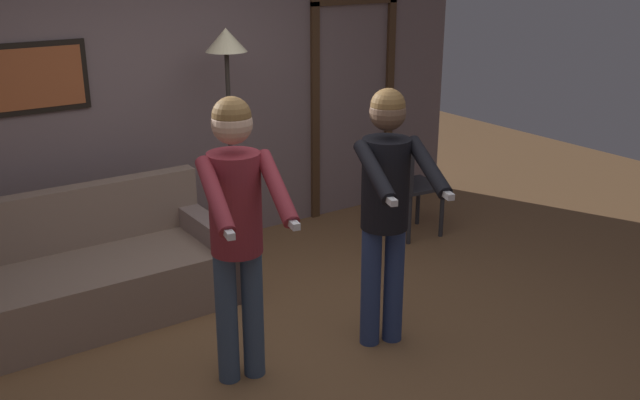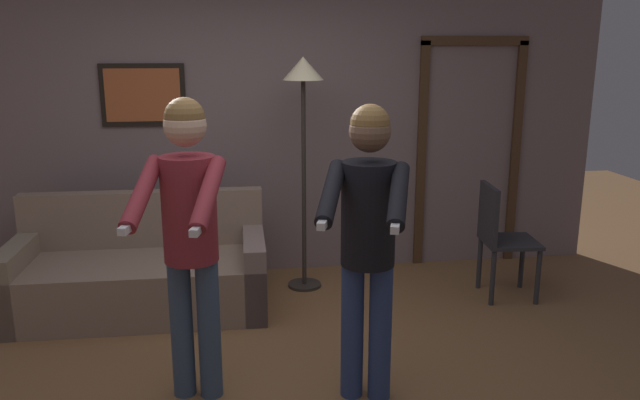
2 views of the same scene
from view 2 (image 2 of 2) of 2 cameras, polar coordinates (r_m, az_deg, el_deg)
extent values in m
plane|color=brown|center=(3.90, -5.45, -16.88)|extent=(12.00, 12.00, 0.00)
cube|color=gray|center=(5.49, -6.79, 6.55)|extent=(6.40, 0.06, 2.60)
cube|color=black|center=(5.47, -15.87, 9.22)|extent=(0.69, 0.02, 0.52)
cube|color=#BA5C31|center=(5.46, -15.89, 9.21)|extent=(0.61, 0.01, 0.44)
cube|color=#4C331E|center=(5.74, 9.25, 3.95)|extent=(0.08, 0.04, 2.04)
cube|color=#4C331E|center=(6.07, 17.42, 4.02)|extent=(0.08, 0.04, 2.04)
cube|color=#4C331E|center=(5.81, 14.03, 13.96)|extent=(0.98, 0.04, 0.08)
cube|color=gray|center=(5.01, -16.08, -7.53)|extent=(1.91, 0.87, 0.42)
cube|color=gray|center=(5.21, -15.84, -1.65)|extent=(1.90, 0.16, 0.45)
cube|color=gray|center=(5.19, -25.74, -6.70)|extent=(0.17, 0.85, 0.58)
cube|color=gray|center=(4.92, -6.02, -6.45)|extent=(0.17, 0.85, 0.58)
cylinder|color=#332D28|center=(5.37, -1.43, -7.74)|extent=(0.28, 0.28, 0.02)
cylinder|color=#332D28|center=(5.12, -1.49, 1.32)|extent=(0.04, 0.04, 1.71)
cone|color=#F9EAB7|center=(5.00, -1.55, 11.95)|extent=(0.33, 0.33, 0.18)
cylinder|color=#3D506C|center=(3.74, -12.52, -11.37)|extent=(0.13, 0.13, 0.83)
cylinder|color=#3D506C|center=(3.70, -10.10, -11.54)|extent=(0.13, 0.13, 0.83)
cylinder|color=maroon|center=(3.48, -11.86, -0.82)|extent=(0.30, 0.30, 0.59)
sphere|color=#D8AD8E|center=(3.39, -12.25, 6.69)|extent=(0.23, 0.23, 0.23)
sphere|color=brown|center=(3.39, -12.28, 7.36)|extent=(0.22, 0.22, 0.22)
cylinder|color=maroon|center=(3.29, -15.93, 0.67)|extent=(0.19, 0.51, 0.32)
cube|color=white|center=(3.11, -17.23, -2.46)|extent=(0.07, 0.16, 0.04)
cylinder|color=maroon|center=(3.19, -10.18, 0.58)|extent=(0.19, 0.51, 0.32)
cube|color=white|center=(3.00, -11.17, -2.67)|extent=(0.07, 0.16, 0.04)
cylinder|color=navy|center=(3.65, 2.97, -11.81)|extent=(0.13, 0.13, 0.81)
cylinder|color=navy|center=(3.64, 5.52, -11.96)|extent=(0.13, 0.13, 0.81)
cylinder|color=black|center=(3.40, 4.45, -1.28)|extent=(0.30, 0.30, 0.58)
sphere|color=brown|center=(3.31, 4.59, 6.26)|extent=(0.22, 0.22, 0.22)
sphere|color=brown|center=(3.31, 4.61, 6.93)|extent=(0.21, 0.21, 0.21)
cylinder|color=black|center=(3.15, 1.02, 0.66)|extent=(0.24, 0.51, 0.27)
cube|color=white|center=(2.95, 0.30, -2.11)|extent=(0.08, 0.16, 0.04)
cylinder|color=black|center=(3.12, 7.19, 0.42)|extent=(0.24, 0.51, 0.27)
cube|color=white|center=(2.92, 6.91, -2.41)|extent=(0.08, 0.16, 0.04)
cylinder|color=#2D2D33|center=(5.23, 19.30, -6.69)|extent=(0.04, 0.04, 0.45)
cylinder|color=#2D2D33|center=(5.54, 17.97, -5.41)|extent=(0.04, 0.04, 0.45)
cylinder|color=#2D2D33|center=(5.11, 15.51, -6.88)|extent=(0.04, 0.04, 0.45)
cylinder|color=#2D2D33|center=(5.43, 14.38, -5.56)|extent=(0.04, 0.04, 0.45)
cube|color=#2D2D33|center=(5.25, 16.97, -3.65)|extent=(0.46, 0.46, 0.03)
cube|color=#2D2D33|center=(5.12, 15.15, -1.15)|extent=(0.08, 0.42, 0.45)
camera|label=1|loc=(2.06, -101.20, 11.05)|focal=40.00mm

